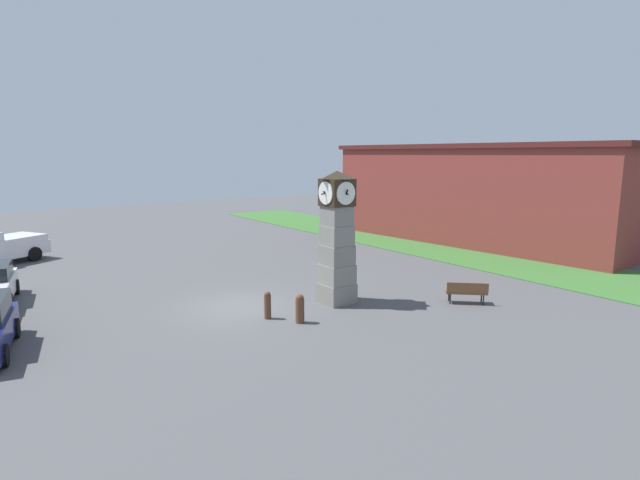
% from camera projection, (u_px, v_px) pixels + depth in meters
% --- Properties ---
extents(ground_plane, '(86.52, 86.52, 0.00)m').
position_uv_depth(ground_plane, '(239.00, 307.00, 19.46)').
color(ground_plane, '#4C4C4F').
extents(clock_tower, '(1.43, 1.49, 5.24)m').
position_uv_depth(clock_tower, '(337.00, 240.00, 19.60)').
color(clock_tower, slate).
rests_on(clock_tower, ground_plane).
extents(bollard_near_tower, '(0.31, 0.31, 1.04)m').
position_uv_depth(bollard_near_tower, '(300.00, 308.00, 17.51)').
color(bollard_near_tower, brown).
rests_on(bollard_near_tower, ground_plane).
extents(bollard_mid_row, '(0.25, 0.25, 1.02)m').
position_uv_depth(bollard_mid_row, '(268.00, 305.00, 17.95)').
color(bollard_mid_row, brown).
rests_on(bollard_mid_row, ground_plane).
extents(bench, '(1.47, 1.54, 0.90)m').
position_uv_depth(bench, '(467.00, 291.00, 19.74)').
color(bench, brown).
rests_on(bench, ground_plane).
extents(warehouse_blue_far, '(21.16, 13.12, 6.52)m').
position_uv_depth(warehouse_blue_far, '(496.00, 192.00, 35.05)').
color(warehouse_blue_far, maroon).
rests_on(warehouse_blue_far, ground_plane).
extents(grass_verge_far, '(51.91, 6.24, 0.04)m').
position_uv_depth(grass_verge_far, '(461.00, 252.00, 30.23)').
color(grass_verge_far, '#386B2D').
rests_on(grass_verge_far, ground_plane).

